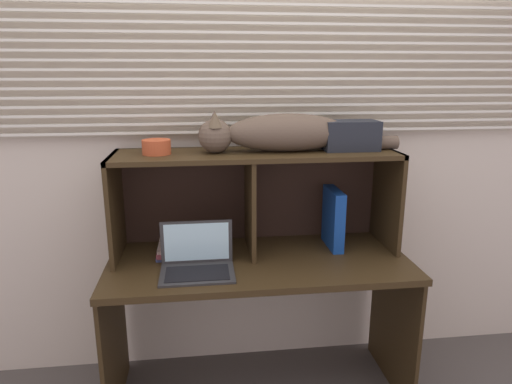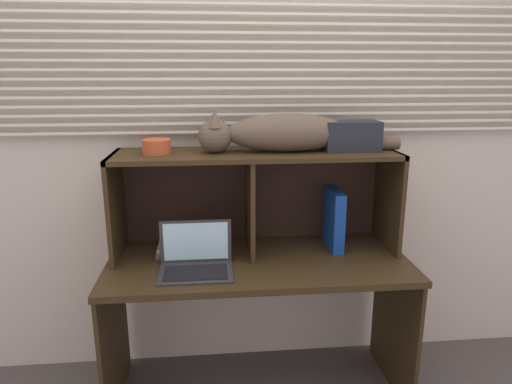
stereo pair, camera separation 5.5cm
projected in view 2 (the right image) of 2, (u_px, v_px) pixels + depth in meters
The scene contains 9 objects.
back_panel_with_blinds at pixel (252, 132), 2.29m from camera, with size 4.40×0.08×2.50m.
desk at pixel (258, 286), 2.14m from camera, with size 1.38×0.61×0.71m.
hutch_shelf_unit at pixel (255, 182), 2.16m from camera, with size 1.32×0.36×0.48m.
cat at pixel (279, 133), 2.08m from camera, with size 0.94×0.18×0.19m.
laptop at pixel (196, 261), 1.98m from camera, with size 0.32×0.22×0.21m.
binder_upright at pixel (334, 219), 2.22m from camera, with size 0.05×0.22×0.29m, color #133F92.
book_stack at pixel (175, 247), 2.17m from camera, with size 0.16×0.22×0.05m.
small_basket at pixel (157, 147), 2.04m from camera, with size 0.13×0.13×0.06m, color #BD4E29.
storage_box at pixel (351, 136), 2.12m from camera, with size 0.25×0.14×0.14m, color #20242B.
Camera 2 is at (-0.20, -1.74, 1.56)m, focal length 31.89 mm.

